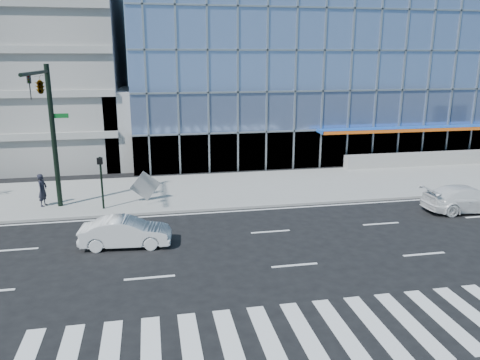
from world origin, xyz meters
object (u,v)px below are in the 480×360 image
object	(u,v)px
white_sedan	(126,232)
ped_signal_post	(101,175)
white_suv	(466,199)
pedestrian	(43,190)
traffic_signal	(45,103)
tilted_panel	(145,186)

from	to	relation	value
white_sedan	ped_signal_post	bearing A→B (deg)	20.28
white_suv	white_sedan	world-z (taller)	white_suv
white_sedan	pedestrian	distance (m)	8.30
traffic_signal	ped_signal_post	xyz separation A→B (m)	(2.50, 0.37, -4.02)
traffic_signal	pedestrian	distance (m)	5.40
pedestrian	tilted_panel	size ratio (longest dim) A/B	1.46
ped_signal_post	white_sedan	size ratio (longest dim) A/B	0.73
white_suv	white_sedan	distance (m)	18.83
traffic_signal	white_sedan	world-z (taller)	traffic_signal
white_suv	tilted_panel	xyz separation A→B (m)	(-17.86, 5.00, 0.34)
white_suv	tilted_panel	world-z (taller)	tilted_panel
white_suv	ped_signal_post	bearing A→B (deg)	80.04
traffic_signal	white_suv	bearing A→B (deg)	-8.73
tilted_panel	pedestrian	bearing A→B (deg)	172.01
traffic_signal	pedestrian	bearing A→B (deg)	120.10
traffic_signal	pedestrian	size ratio (longest dim) A/B	4.21
traffic_signal	pedestrian	xyz separation A→B (m)	(-0.93, 1.61, -5.07)
white_sedan	tilted_panel	distance (m)	6.65
white_suv	pedestrian	bearing A→B (deg)	78.68
tilted_panel	white_sedan	bearing A→B (deg)	-104.80
traffic_signal	white_sedan	bearing A→B (deg)	-51.94
traffic_signal	tilted_panel	world-z (taller)	traffic_signal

